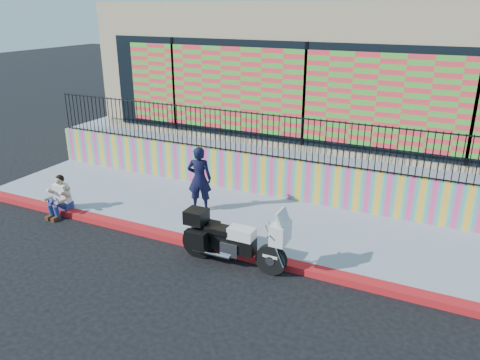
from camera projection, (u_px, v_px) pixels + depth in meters
The scene contains 10 objects.
ground at pixel (238, 256), 10.21m from camera, with size 90.00×90.00×0.00m, color black.
red_curb at pixel (238, 253), 10.18m from camera, with size 16.00×0.30×0.15m, color red.
sidewalk at pixel (267, 223), 11.57m from camera, with size 16.00×3.00×0.15m, color #8993A5.
mural_wall at pixel (290, 179), 12.70m from camera, with size 16.00×0.20×1.10m, color #ED3E85.
metal_fence at pixel (292, 138), 12.30m from camera, with size 15.80×0.04×1.20m, color black, non-canonical shape.
elevated_platform at pixel (338, 137), 17.03m from camera, with size 16.00×10.00×1.25m, color #8993A5.
storefront_building at pixel (342, 64), 15.93m from camera, with size 14.00×8.06×4.00m.
police_motorcycle at pixel (232, 238), 9.69m from camera, with size 2.33×0.77×1.45m.
police_officer at pixel (199, 179), 11.90m from camera, with size 0.62×0.41×1.70m, color black.
seated_man at pixel (58, 200), 12.00m from camera, with size 0.54×0.71×1.06m.
Camera 1 is at (3.92, -8.07, 5.14)m, focal length 35.00 mm.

